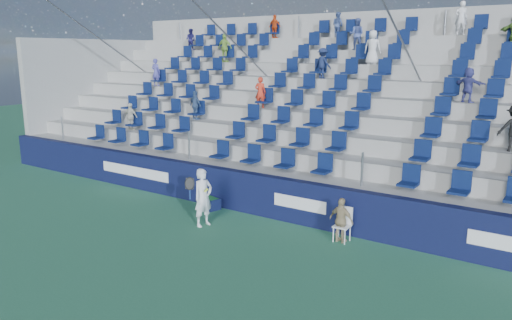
{
  "coord_description": "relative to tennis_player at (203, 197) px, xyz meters",
  "views": [
    {
      "loc": [
        7.85,
        -8.35,
        4.65
      ],
      "look_at": [
        0.2,
        2.8,
        1.7
      ],
      "focal_mm": 35.0,
      "sensor_mm": 36.0,
      "label": 1
    }
  ],
  "objects": [
    {
      "name": "sponsor_wall",
      "position": [
        0.64,
        1.65,
        -0.2
      ],
      "size": [
        24.0,
        0.32,
        1.2
      ],
      "color": "#0F1439",
      "rests_on": "ground"
    },
    {
      "name": "ball_bin",
      "position": [
        -0.81,
        1.25,
        -0.61
      ],
      "size": [
        0.7,
        0.54,
        0.35
      ],
      "color": "#0F1639",
      "rests_on": "ground"
    },
    {
      "name": "line_judge",
      "position": [
        3.61,
        1.0,
        -0.23
      ],
      "size": [
        0.7,
        0.36,
        1.14
      ],
      "primitive_type": "imported",
      "rotation": [
        0.0,
        0.0,
        3.01
      ],
      "color": "tan",
      "rests_on": "ground"
    },
    {
      "name": "grandstand",
      "position": [
        0.64,
        6.74,
        1.34
      ],
      "size": [
        24.0,
        8.17,
        6.63
      ],
      "color": "#9B9C97",
      "rests_on": "ground"
    },
    {
      "name": "ground",
      "position": [
        0.64,
        -1.5,
        -0.8
      ],
      "size": [
        70.0,
        70.0,
        0.0
      ],
      "primitive_type": "plane",
      "color": "#327551",
      "rests_on": "ground"
    },
    {
      "name": "tennis_player",
      "position": [
        0.0,
        0.0,
        0.0
      ],
      "size": [
        0.69,
        0.66,
        1.59
      ],
      "color": "white",
      "rests_on": "ground"
    },
    {
      "name": "line_judge_chair",
      "position": [
        3.61,
        1.14,
        -0.3
      ],
      "size": [
        0.4,
        0.41,
        0.87
      ],
      "color": "white",
      "rests_on": "ground"
    }
  ]
}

